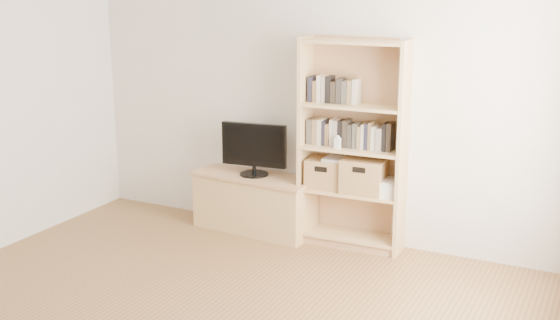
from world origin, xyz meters
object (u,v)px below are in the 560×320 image
Objects in this scene: basket_left at (325,173)px; television at (254,150)px; bookshelf at (353,145)px; baby_monitor at (338,143)px; tv_stand at (255,204)px; basket_right at (364,176)px; laptop at (343,160)px.

television is at bearing 177.95° from basket_left.
basket_left is at bearing -178.81° from bookshelf.
baby_monitor is at bearing -11.11° from television.
tv_stand is 3.58× the size of basket_left.
baby_monitor is at bearing -156.09° from basket_right.
bookshelf is 0.28m from basket_right.
bookshelf is 0.94m from television.
bookshelf is 5.71× the size of laptop.
laptop reaches higher than basket_left.
bookshelf is at bearing -1.56° from basket_left.
television is 0.85m from laptop.
basket_right is (0.35, 0.01, 0.02)m from basket_left.
bookshelf is at bearing 52.59° from baby_monitor.
bookshelf is 2.96× the size of television.
laptop is at bearing -175.43° from bookshelf.
laptop is at bearing -3.27° from basket_left.
basket_left is (-0.14, 0.09, -0.30)m from baby_monitor.
tv_stand is 0.99m from laptop.
baby_monitor is 0.36m from basket_right.
tv_stand is at bearing -178.37° from baby_monitor.
basket_left is at bearing 153.44° from baby_monitor.
baby_monitor reaches higher than basket_left.
baby_monitor is at bearing -135.00° from bookshelf.
baby_monitor is 0.31× the size of laptop.
bookshelf is 18.67× the size of baby_monitor.
basket_left is (0.69, 0.03, -0.14)m from television.
bookshelf is at bearing -4.31° from television.
baby_monitor is 0.31× the size of basket_left.
basket_right is (1.04, 0.05, 0.39)m from tv_stand.
basket_left is (-0.24, -0.01, -0.27)m from bookshelf.
basket_right reaches higher than tv_stand.
basket_left is at bearing -4.44° from television.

